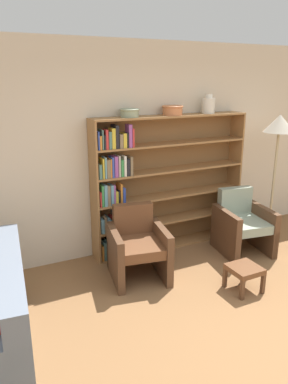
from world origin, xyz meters
The scene contains 10 objects.
ground_plane centered at (0.00, 0.00, 0.00)m, with size 24.00×24.00×0.00m, color brown.
wall_back centered at (0.00, 2.51, 1.38)m, with size 12.00×0.06×2.75m.
bookshelf centered at (-0.10, 2.34, 0.93)m, with size 2.21×0.30×1.83m.
bowl_cream centered at (-0.49, 2.32, 1.89)m, with size 0.25×0.25×0.10m.
bowl_olive centered at (0.12, 2.32, 1.90)m, with size 0.28×0.28×0.12m.
vase_tall centered at (0.68, 2.32, 1.94)m, with size 0.17×0.17×0.26m.
armchair_leather centered at (-0.67, 1.72, 0.39)m, with size 0.76×0.79×0.84m.
armchair_cushioned centered at (0.91, 1.72, 0.39)m, with size 0.74×0.77×0.84m.
floor_lamp centered at (1.57, 1.88, 1.59)m, with size 0.44×0.44×1.81m.
footstool centered at (0.26, 0.90, 0.23)m, with size 0.33×0.33×0.29m.
Camera 1 is at (-2.39, -1.93, 2.29)m, focal length 35.00 mm.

